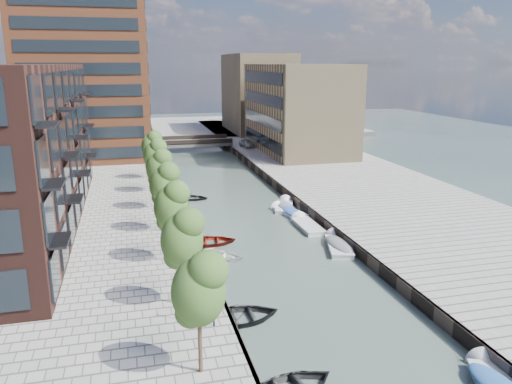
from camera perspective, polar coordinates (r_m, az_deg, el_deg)
name	(u,v)px	position (r m, az deg, el deg)	size (l,w,h in m)	color
water	(229,194)	(59.65, -3.13, -0.19)	(300.00, 300.00, 0.00)	#38473F
quay_right	(352,182)	(64.45, 10.95, 1.13)	(20.00, 140.00, 1.00)	gray
quay_wall_left	(177,193)	(58.70, -8.99, -0.09)	(0.25, 140.00, 1.00)	#332823
quay_wall_right	(278,187)	(60.96, 2.49, 0.62)	(0.25, 140.00, 1.00)	#332823
far_closure	(178,128)	(118.07, -8.89, 7.20)	(80.00, 40.00, 1.00)	gray
apartment_block	(25,147)	(48.01, -24.93, 4.65)	(8.00, 38.00, 14.00)	black
tower	(84,57)	(81.86, -19.07, 14.35)	(18.00, 18.00, 30.00)	brown
tan_block_near	(297,108)	(83.48, 4.74, 9.56)	(12.00, 25.00, 14.00)	#9A835E
tan_block_far	(258,93)	(108.26, 0.20, 11.25)	(12.00, 20.00, 16.00)	#9A835E
bridge	(194,142)	(90.37, -7.14, 5.65)	(13.00, 6.00, 1.30)	gray
tree_0	(198,287)	(22.98, -6.61, -10.77)	(2.50, 2.50, 5.95)	#382619
tree_1	(182,237)	(29.43, -8.49, -5.07)	(2.50, 2.50, 5.95)	#382619
tree_2	(171,205)	(36.08, -9.67, -1.44)	(2.50, 2.50, 5.95)	#382619
tree_3	(164,183)	(42.85, -10.47, 1.05)	(2.50, 2.50, 5.95)	#382619
tree_4	(159,167)	(49.68, -11.06, 2.86)	(2.50, 2.50, 5.95)	#382619
tree_5	(155,154)	(56.55, -11.51, 4.23)	(2.50, 2.50, 5.95)	#382619
tree_6	(151,145)	(63.45, -11.86, 5.31)	(2.50, 2.50, 5.95)	#382619
lamp_0	(213,284)	(27.49, -4.94, -10.44)	(0.24, 0.24, 4.12)	black
lamp_1	(181,205)	(42.43, -8.52, -1.50)	(0.24, 0.24, 4.12)	black
lamp_2	(167,168)	(57.94, -10.19, 2.73)	(0.24, 0.24, 4.12)	black
sloop_0	(239,321)	(31.11, -1.95, -14.51)	(3.61, 5.06, 1.05)	black
sloop_2	(209,244)	(43.34, -5.38, -5.95)	(3.36, 4.70, 0.97)	maroon
sloop_3	(212,260)	(40.01, -5.03, -7.72)	(3.64, 5.09, 1.05)	white
sloop_4	(191,199)	(57.58, -7.49, -0.83)	(2.91, 4.08, 0.84)	black
motorboat_1	(338,245)	(42.96, 9.38, -5.97)	(3.13, 5.55, 1.75)	silver
motorboat_2	(306,226)	(47.86, 5.69, -3.83)	(1.84, 5.11, 1.70)	beige
motorboat_3	(288,212)	(51.82, 3.65, -2.25)	(2.89, 4.92, 1.55)	white
motorboat_4	(285,206)	(53.79, 3.28, -1.61)	(3.25, 5.10, 1.61)	silver
car	(247,143)	(86.52, -1.06, 5.58)	(1.69, 4.21, 1.43)	#A2A3A7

